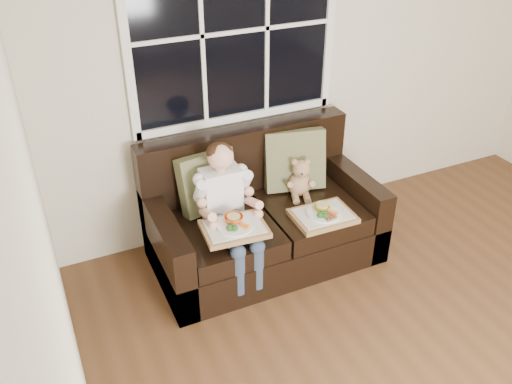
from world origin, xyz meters
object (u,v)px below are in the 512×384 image
teddy_bear (300,180)px  tray_right (323,215)px  tray_left (234,227)px  child (227,200)px  loveseat (261,221)px

teddy_bear → tray_right: bearing=-71.3°
teddy_bear → tray_right: (-0.01, -0.36, -0.10)m
teddy_bear → tray_left: bearing=-132.9°
child → tray_left: bearing=-99.4°
teddy_bear → child: bearing=-147.9°
child → tray_right: child is taller
child → tray_left: size_ratio=2.02×
child → loveseat: bearing=20.4°
loveseat → tray_left: bearing=-137.0°
loveseat → tray_right: loveseat is taller
tray_left → tray_right: 0.70m
child → tray_right: size_ratio=2.06×
loveseat → tray_right: (0.33, -0.34, 0.17)m
loveseat → tray_right: size_ratio=3.79×
teddy_bear → tray_left: (-0.71, -0.36, -0.00)m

